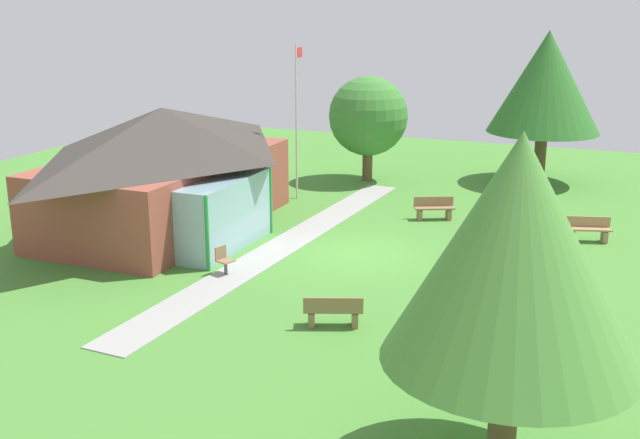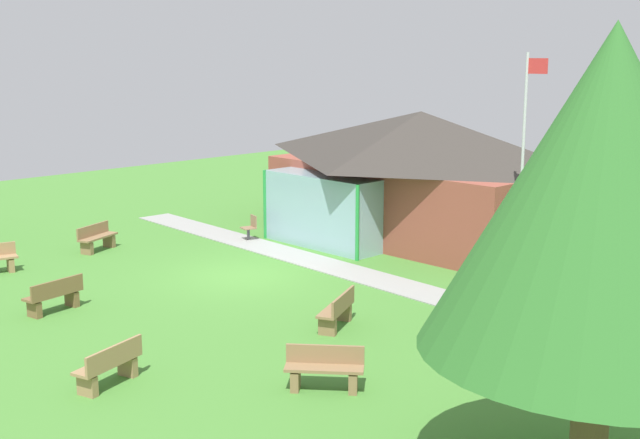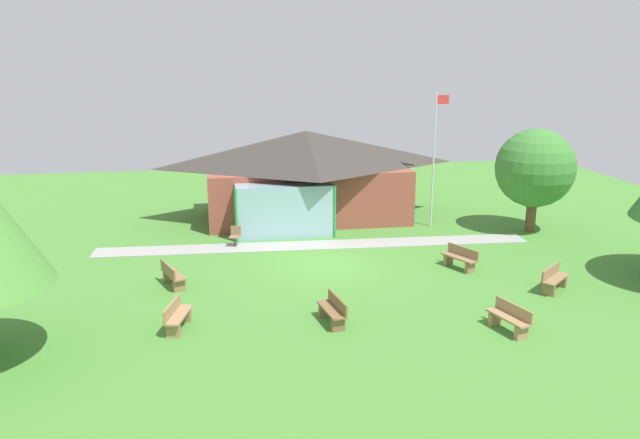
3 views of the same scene
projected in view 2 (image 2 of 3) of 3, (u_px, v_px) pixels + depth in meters
The scene contains 11 objects.
ground_plane at pixel (246, 276), 23.61m from camera, with size 44.00×44.00×0.00m, color #478433.
pavilion at pixel (415, 173), 27.95m from camera, with size 10.60×7.06×4.33m.
footpath at pixel (309, 260), 25.32m from camera, with size 18.48×1.30×0.03m, color #999993.
flagpole at pixel (524, 161), 21.99m from camera, with size 0.64×0.08×6.29m.
bench_mid_left at pixel (97, 238), 26.53m from camera, with size 0.96×1.56×0.84m.
bench_front_right at pixel (110, 366), 15.81m from camera, with size 0.86×1.56×0.84m.
bench_lawn_far_right at pixel (324, 370), 15.64m from camera, with size 1.43×1.31×0.84m.
bench_front_center at pixel (54, 296), 20.29m from camera, with size 0.69×1.55×0.84m.
bench_mid_right at pixel (337, 311), 19.14m from camera, with size 1.05×1.54×0.84m.
patio_chair_west at pixel (250, 228), 27.93m from camera, with size 0.55×0.55×0.86m.
tree_far_east at pixel (606, 192), 10.93m from camera, with size 4.92×4.92×6.73m.
Camera 2 is at (17.82, -14.39, 6.35)m, focal length 46.31 mm.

